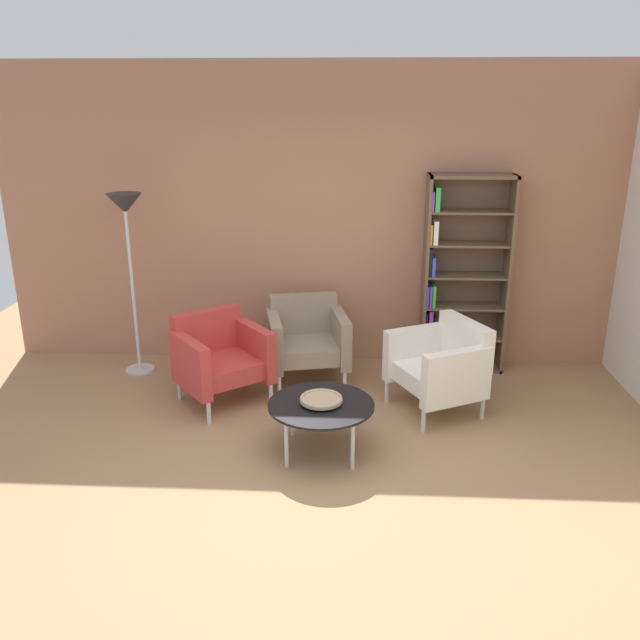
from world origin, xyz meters
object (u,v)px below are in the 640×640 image
object	(u,v)px
armchair_by_bookshelf	(307,338)
floor_lamp_torchiere	(127,225)
armchair_near_window	(220,356)
bookshelf_tall	(459,277)
decorative_bowl	(321,399)
armchair_corner_red	(442,365)
coffee_table_low	(321,407)

from	to	relation	value
armchair_by_bookshelf	floor_lamp_torchiere	world-z (taller)	floor_lamp_torchiere
armchair_near_window	bookshelf_tall	bearing A→B (deg)	-16.50
armchair_by_bookshelf	armchair_near_window	distance (m)	0.88
decorative_bowl	armchair_by_bookshelf	distance (m)	1.36
decorative_bowl	armchair_corner_red	world-z (taller)	armchair_corner_red
armchair_corner_red	floor_lamp_torchiere	world-z (taller)	floor_lamp_torchiere
armchair_corner_red	armchair_near_window	world-z (taller)	same
decorative_bowl	floor_lamp_torchiere	bearing A→B (deg)	142.10
armchair_near_window	coffee_table_low	bearing A→B (deg)	-80.90
armchair_corner_red	armchair_by_bookshelf	bearing A→B (deg)	-142.68
bookshelf_tall	armchair_corner_red	bearing A→B (deg)	-104.62
bookshelf_tall	armchair_near_window	bearing A→B (deg)	-157.92
armchair_by_bookshelf	armchair_corner_red	bearing A→B (deg)	-37.78
decorative_bowl	armchair_corner_red	size ratio (longest dim) A/B	0.35
bookshelf_tall	coffee_table_low	distance (m)	2.20
bookshelf_tall	decorative_bowl	bearing A→B (deg)	-125.54
armchair_by_bookshelf	floor_lamp_torchiere	size ratio (longest dim) A/B	0.48
decorative_bowl	bookshelf_tall	bearing A→B (deg)	54.46
armchair_by_bookshelf	armchair_corner_red	distance (m)	1.32
coffee_table_low	armchair_near_window	xyz separation A→B (m)	(-0.94, 0.85, 0.04)
decorative_bowl	coffee_table_low	bearing A→B (deg)	-93.58
coffee_table_low	armchair_near_window	distance (m)	1.27
coffee_table_low	armchair_corner_red	world-z (taller)	armchair_corner_red
coffee_table_low	armchair_near_window	world-z (taller)	armchair_near_window
coffee_table_low	armchair_by_bookshelf	world-z (taller)	armchair_by_bookshelf
bookshelf_tall	decorative_bowl	world-z (taller)	bookshelf_tall
coffee_table_low	armchair_corner_red	bearing A→B (deg)	37.98
floor_lamp_torchiere	coffee_table_low	bearing A→B (deg)	-37.90
armchair_corner_red	coffee_table_low	bearing A→B (deg)	-78.93
armchair_by_bookshelf	armchair_corner_red	size ratio (longest dim) A/B	0.90
bookshelf_tall	decorative_bowl	xyz separation A→B (m)	(-1.24, -1.73, -0.50)
armchair_by_bookshelf	decorative_bowl	bearing A→B (deg)	-93.30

